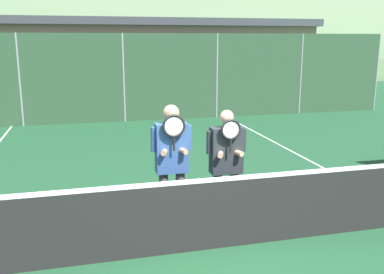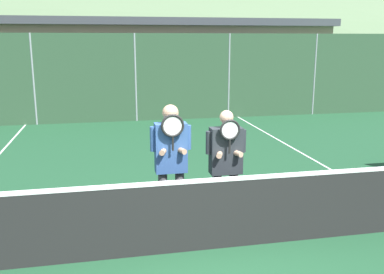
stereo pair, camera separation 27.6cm
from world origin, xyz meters
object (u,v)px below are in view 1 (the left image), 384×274
at_px(player_leftmost, 172,157).
at_px(player_center_left, 226,160).
at_px(car_left_of_center, 109,87).
at_px(car_center, 228,82).

xyz_separation_m(player_leftmost, player_center_left, (0.77, -0.09, -0.07)).
height_order(player_center_left, car_left_of_center, player_center_left).
relative_size(player_leftmost, car_left_of_center, 0.39).
xyz_separation_m(player_leftmost, car_left_of_center, (-0.15, 11.60, -0.24)).
height_order(player_center_left, car_center, car_center).
relative_size(player_leftmost, car_center, 0.43).
bearing_deg(player_leftmost, player_center_left, -6.76).
height_order(player_leftmost, player_center_left, player_leftmost).
bearing_deg(player_center_left, car_left_of_center, 94.52).
bearing_deg(player_center_left, player_leftmost, 173.24).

